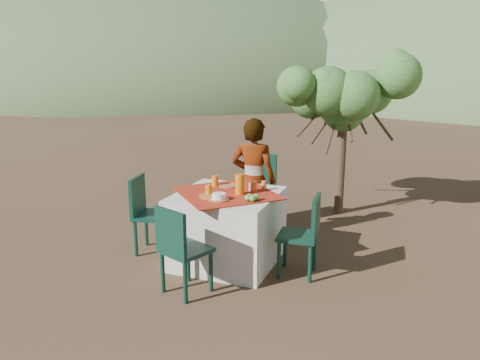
# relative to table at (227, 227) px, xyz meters

# --- Properties ---
(ground) EXTENTS (160.00, 160.00, 0.00)m
(ground) POSITION_rel_table_xyz_m (0.61, -0.36, -0.38)
(ground) COLOR #372819
(ground) RESTS_ON ground
(table) EXTENTS (1.30, 1.30, 0.76)m
(table) POSITION_rel_table_xyz_m (0.00, 0.00, 0.00)
(table) COLOR silver
(table) RESTS_ON ground
(chair_far) EXTENTS (0.45, 0.45, 0.95)m
(chair_far) POSITION_rel_table_xyz_m (-0.06, 1.14, 0.15)
(chair_far) COLOR black
(chair_far) RESTS_ON ground
(chair_near) EXTENTS (0.50, 0.50, 0.84)m
(chair_near) POSITION_rel_table_xyz_m (-0.10, -0.85, 0.08)
(chair_near) COLOR black
(chair_near) RESTS_ON ground
(chair_left) EXTENTS (0.47, 0.47, 0.86)m
(chair_left) POSITION_rel_table_xyz_m (-0.93, -0.06, 0.10)
(chair_left) COLOR black
(chair_left) RESTS_ON ground
(chair_right) EXTENTS (0.41, 0.41, 0.82)m
(chair_right) POSITION_rel_table_xyz_m (0.85, -0.05, 0.08)
(chair_right) COLOR black
(chair_right) RESTS_ON ground
(person) EXTENTS (0.54, 0.36, 1.47)m
(person) POSITION_rel_table_xyz_m (0.06, 0.69, 0.36)
(person) COLOR #8C6651
(person) RESTS_ON ground
(shrub_tree) EXTENTS (1.66, 1.63, 1.95)m
(shrub_tree) POSITION_rel_table_xyz_m (0.90, 2.18, 1.16)
(shrub_tree) COLOR #452E22
(shrub_tree) RESTS_ON ground
(hill_near_left) EXTENTS (40.00, 40.00, 16.00)m
(hill_near_left) POSITION_rel_table_xyz_m (-17.39, 29.64, -0.38)
(hill_near_left) COLOR #35542F
(hill_near_left) RESTS_ON ground
(hill_far_center) EXTENTS (60.00, 60.00, 24.00)m
(hill_far_center) POSITION_rel_table_xyz_m (-3.39, 51.64, -0.38)
(hill_far_center) COLOR slate
(hill_far_center) RESTS_ON ground
(plate_far) EXTENTS (0.22, 0.22, 0.01)m
(plate_far) POSITION_rel_table_xyz_m (-0.08, 0.25, 0.39)
(plate_far) COLOR #905C26
(plate_far) RESTS_ON table
(plate_near) EXTENTS (0.24, 0.24, 0.01)m
(plate_near) POSITION_rel_table_xyz_m (-0.09, -0.21, 0.39)
(plate_near) COLOR #905C26
(plate_near) RESTS_ON table
(glass_far) EXTENTS (0.07, 0.07, 0.12)m
(glass_far) POSITION_rel_table_xyz_m (-0.22, 0.20, 0.44)
(glass_far) COLOR orange
(glass_far) RESTS_ON table
(glass_near) EXTENTS (0.07, 0.07, 0.11)m
(glass_near) POSITION_rel_table_xyz_m (-0.13, -0.16, 0.43)
(glass_near) COLOR orange
(glass_near) RESTS_ON table
(juice_pitcher) EXTENTS (0.09, 0.09, 0.21)m
(juice_pitcher) POSITION_rel_table_xyz_m (0.15, -0.01, 0.49)
(juice_pitcher) COLOR orange
(juice_pitcher) RESTS_ON table
(bowl_plate) EXTENTS (0.21, 0.21, 0.01)m
(bowl_plate) POSITION_rel_table_xyz_m (0.03, -0.27, 0.39)
(bowl_plate) COLOR #905C26
(bowl_plate) RESTS_ON table
(white_bowl) EXTENTS (0.14, 0.14, 0.05)m
(white_bowl) POSITION_rel_table_xyz_m (0.03, -0.27, 0.42)
(white_bowl) COLOR white
(white_bowl) RESTS_ON bowl_plate
(jar_left) EXTENTS (0.07, 0.07, 0.10)m
(jar_left) POSITION_rel_table_xyz_m (0.25, 0.14, 0.43)
(jar_left) COLOR #CF6324
(jar_left) RESTS_ON table
(jar_right) EXTENTS (0.06, 0.06, 0.09)m
(jar_right) POSITION_rel_table_xyz_m (0.32, 0.27, 0.43)
(jar_right) COLOR #CF6324
(jar_right) RESTS_ON table
(napkin_holder) EXTENTS (0.08, 0.06, 0.09)m
(napkin_holder) POSITION_rel_table_xyz_m (0.23, 0.15, 0.43)
(napkin_holder) COLOR white
(napkin_holder) RESTS_ON table
(fruit_cluster) EXTENTS (0.13, 0.12, 0.07)m
(fruit_cluster) POSITION_rel_table_xyz_m (0.34, -0.19, 0.41)
(fruit_cluster) COLOR #568D33
(fruit_cluster) RESTS_ON table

